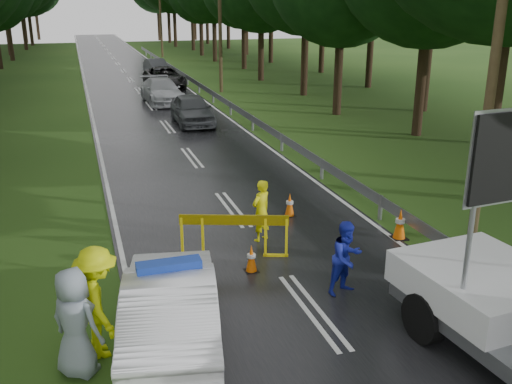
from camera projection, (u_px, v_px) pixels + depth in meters
name	position (u px, v px, depth m)	size (l,w,h in m)	color
ground	(312.00, 311.00, 11.18)	(160.00, 160.00, 0.00)	#204212
road	(139.00, 91.00, 38.31)	(7.00, 140.00, 0.02)	black
guardrail	(194.00, 81.00, 38.88)	(0.12, 60.06, 0.70)	gray
utility_pole_near	(498.00, 34.00, 12.85)	(1.40, 0.24, 10.00)	#40301D
utility_pole_mid	(220.00, 12.00, 36.36)	(1.40, 0.24, 10.00)	#40301D
utility_pole_far	(160.00, 8.00, 59.87)	(1.40, 0.24, 10.00)	#40301D
police_sedan	(171.00, 307.00, 9.88)	(2.28, 4.62, 1.60)	silver
barrier	(234.00, 225.00, 13.30)	(2.44, 0.89, 1.06)	yellow
officer	(261.00, 211.00, 14.22)	(0.58, 0.38, 1.60)	#F9F50D
civilian	(347.00, 258.00, 11.65)	(0.77, 0.60, 1.58)	#1B27B1
bystander_left	(98.00, 302.00, 9.54)	(1.28, 0.73, 1.97)	#D8E60C
bystander_right	(75.00, 323.00, 9.03)	(0.91, 0.59, 1.86)	gray
queue_car_first	(192.00, 110.00, 27.83)	(1.71, 4.26, 1.45)	#414549
queue_car_second	(162.00, 91.00, 33.64)	(2.00, 4.91, 1.42)	#A9ABB1
queue_car_third	(164.00, 78.00, 39.36)	(2.40, 5.21, 1.45)	black
queue_car_fourth	(156.00, 67.00, 46.34)	(1.37, 3.92, 1.29)	#3E4046
cone_center	(251.00, 259.00, 12.70)	(0.31, 0.31, 0.65)	black
cone_far	(290.00, 205.00, 15.99)	(0.33, 0.33, 0.69)	black
cone_left_mid	(179.00, 270.00, 12.09)	(0.35, 0.35, 0.75)	black
cone_right	(400.00, 224.00, 14.44)	(0.39, 0.39, 0.82)	black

